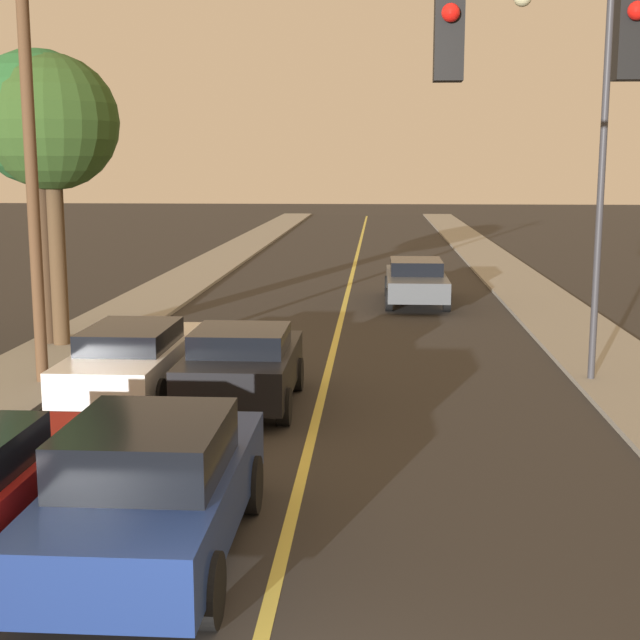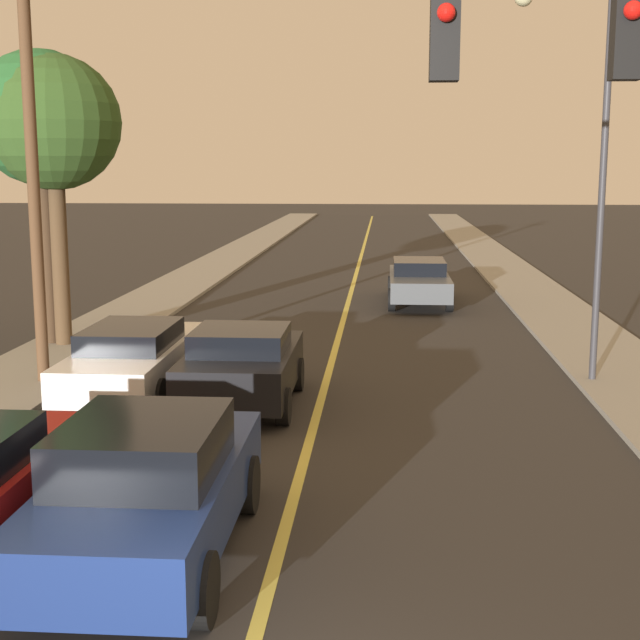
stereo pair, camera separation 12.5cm
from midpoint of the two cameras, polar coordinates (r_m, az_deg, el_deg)
The scene contains 11 objects.
road_surface at distance 42.05m, azimuth 2.65°, elevation 3.81°, with size 10.18×80.00×0.01m.
sidewalk_left at distance 42.69m, azimuth -5.90°, elevation 3.93°, with size 2.50×80.00×0.12m.
sidewalk_right at distance 42.36m, azimuth 11.27°, elevation 3.74°, with size 2.50×80.00×0.12m.
car_near_lane_front at distance 10.28m, azimuth -10.61°, elevation -10.49°, with size 2.01×4.65×1.68m.
car_near_lane_second at distance 16.51m, azimuth -4.79°, elevation -2.89°, with size 2.03×3.90×1.49m.
car_outer_lane_second at distance 17.71m, azimuth -11.59°, elevation -2.30°, with size 1.90×5.11×1.39m.
car_far_oncoming at distance 29.02m, azimuth 6.48°, elevation 2.54°, with size 1.99×5.09×1.41m.
streetlamp_right at distance 18.50m, azimuth 16.67°, elevation 11.27°, with size 1.92×0.36×7.68m.
utility_pole_left at distance 18.43m, azimuth -17.74°, elevation 9.30°, with size 1.60×0.24×8.20m.
tree_left_near at distance 22.27m, azimuth -16.54°, elevation 11.87°, with size 3.17×3.17×6.88m.
tree_left_far at distance 22.57m, azimuth -17.26°, elevation 12.09°, with size 3.19×3.19×7.01m.
Camera 2 is at (1.19, -5.80, 4.40)m, focal length 50.00 mm.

